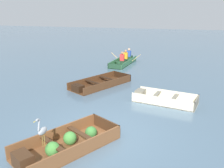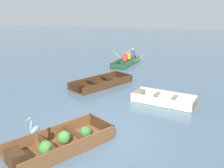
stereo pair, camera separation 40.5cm
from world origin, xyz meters
The scene contains 6 objects.
ground_plane centered at (0.00, 0.00, 0.00)m, with size 80.00×80.00×0.00m, color slate.
dinghy_wooden_brown_foreground centered at (-0.73, -1.08, 0.17)m, with size 2.56×3.16×0.43m.
skiff_dark_varnish_near_moored centered at (-1.65, 4.70, 0.12)m, with size 2.65×3.46×0.36m.
skiff_cream_mid_moored centered at (1.58, 3.29, 0.14)m, with size 2.70×1.53×0.39m.
rowboat_green_with_crew centered at (-1.55, 10.17, 0.21)m, with size 2.20×3.34×0.91m.
heron_on_dinghy centered at (-0.98, -1.74, 0.90)m, with size 0.17×0.46×0.84m.
Camera 2 is at (2.50, -6.49, 3.79)m, focal length 40.00 mm.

